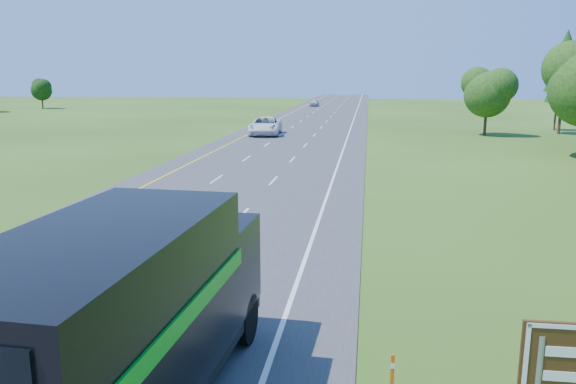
# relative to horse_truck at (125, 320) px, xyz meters

# --- Properties ---
(road) EXTENTS (15.00, 260.00, 0.04)m
(road) POSITION_rel_horse_truck_xyz_m (-3.34, 46.06, -2.19)
(road) COLOR #38383A
(road) RESTS_ON ground
(lane_markings) EXTENTS (11.15, 260.00, 0.01)m
(lane_markings) POSITION_rel_horse_truck_xyz_m (-3.34, 46.06, -2.17)
(lane_markings) COLOR yellow
(lane_markings) RESTS_ON road
(horse_truck) EXTENTS (3.29, 9.31, 4.07)m
(horse_truck) POSITION_rel_horse_truck_xyz_m (0.00, 0.00, 0.00)
(horse_truck) COLOR black
(horse_truck) RESTS_ON road
(white_suv) EXTENTS (3.84, 7.28, 1.95)m
(white_suv) POSITION_rel_horse_truck_xyz_m (-6.89, 51.63, -1.20)
(white_suv) COLOR white
(white_suv) RESTS_ON road
(far_car) EXTENTS (1.83, 4.13, 1.38)m
(far_car) POSITION_rel_horse_truck_xyz_m (-6.86, 107.50, -1.48)
(far_car) COLOR #B4B4BC
(far_car) RESTS_ON road
(delineator) EXTENTS (0.09, 0.05, 1.06)m
(delineator) POSITION_rel_horse_truck_xyz_m (4.90, 1.58, -1.65)
(delineator) COLOR #FF560D
(delineator) RESTS_ON ground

